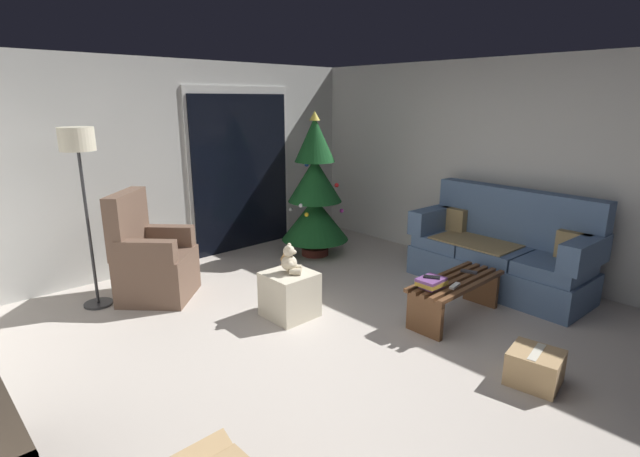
{
  "coord_description": "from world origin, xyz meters",
  "views": [
    {
      "loc": [
        -2.55,
        -2.47,
        2.03
      ],
      "look_at": [
        0.4,
        0.7,
        0.85
      ],
      "focal_mm": 26.66,
      "sensor_mm": 36.0,
      "label": 1
    }
  ],
  "objects_px": {
    "coffee_table": "(455,292)",
    "armchair": "(152,261)",
    "couch": "(501,252)",
    "cell_phone": "(432,277)",
    "remote_graphite": "(469,272)",
    "ottoman": "(290,294)",
    "floor_lamp": "(79,157)",
    "teddy_bear_honey_by_tree": "(286,267)",
    "remote_white": "(455,286)",
    "christmas_tree": "(315,193)",
    "teddy_bear_cream": "(290,261)",
    "book_stack": "(431,283)",
    "cardboard_box_taped_mid_floor": "(535,367)"
  },
  "relations": [
    {
      "from": "teddy_bear_honey_by_tree",
      "to": "cardboard_box_taped_mid_floor",
      "type": "relative_size",
      "value": 0.71
    },
    {
      "from": "floor_lamp",
      "to": "teddy_bear_cream",
      "type": "height_order",
      "value": "floor_lamp"
    },
    {
      "from": "remote_graphite",
      "to": "cardboard_box_taped_mid_floor",
      "type": "relative_size",
      "value": 0.39
    },
    {
      "from": "couch",
      "to": "armchair",
      "type": "relative_size",
      "value": 1.75
    },
    {
      "from": "remote_graphite",
      "to": "teddy_bear_cream",
      "type": "height_order",
      "value": "teddy_bear_cream"
    },
    {
      "from": "coffee_table",
      "to": "remote_white",
      "type": "distance_m",
      "value": 0.25
    },
    {
      "from": "armchair",
      "to": "teddy_bear_honey_by_tree",
      "type": "height_order",
      "value": "armchair"
    },
    {
      "from": "cell_phone",
      "to": "armchair",
      "type": "distance_m",
      "value": 2.85
    },
    {
      "from": "couch",
      "to": "remote_white",
      "type": "relative_size",
      "value": 12.65
    },
    {
      "from": "christmas_tree",
      "to": "ottoman",
      "type": "distance_m",
      "value": 1.99
    },
    {
      "from": "cell_phone",
      "to": "couch",
      "type": "bearing_deg",
      "value": -26.54
    },
    {
      "from": "christmas_tree",
      "to": "book_stack",
      "type": "bearing_deg",
      "value": -106.41
    },
    {
      "from": "couch",
      "to": "cell_phone",
      "type": "relative_size",
      "value": 13.7
    },
    {
      "from": "cell_phone",
      "to": "teddy_bear_honey_by_tree",
      "type": "relative_size",
      "value": 0.5
    },
    {
      "from": "cell_phone",
      "to": "teddy_bear_cream",
      "type": "distance_m",
      "value": 1.31
    },
    {
      "from": "coffee_table",
      "to": "teddy_bear_honey_by_tree",
      "type": "height_order",
      "value": "coffee_table"
    },
    {
      "from": "remote_graphite",
      "to": "christmas_tree",
      "type": "height_order",
      "value": "christmas_tree"
    },
    {
      "from": "coffee_table",
      "to": "floor_lamp",
      "type": "relative_size",
      "value": 0.62
    },
    {
      "from": "remote_white",
      "to": "christmas_tree",
      "type": "xyz_separation_m",
      "value": [
        0.5,
        2.42,
        0.43
      ]
    },
    {
      "from": "book_stack",
      "to": "floor_lamp",
      "type": "height_order",
      "value": "floor_lamp"
    },
    {
      "from": "remote_white",
      "to": "book_stack",
      "type": "bearing_deg",
      "value": -136.08
    },
    {
      "from": "coffee_table",
      "to": "book_stack",
      "type": "distance_m",
      "value": 0.4
    },
    {
      "from": "remote_graphite",
      "to": "book_stack",
      "type": "bearing_deg",
      "value": -21.01
    },
    {
      "from": "cell_phone",
      "to": "cardboard_box_taped_mid_floor",
      "type": "xyz_separation_m",
      "value": [
        -0.18,
        -1.04,
        -0.37
      ]
    },
    {
      "from": "couch",
      "to": "cardboard_box_taped_mid_floor",
      "type": "xyz_separation_m",
      "value": [
        -1.6,
        -1.1,
        -0.27
      ]
    },
    {
      "from": "remote_white",
      "to": "teddy_bear_honey_by_tree",
      "type": "xyz_separation_m",
      "value": [
        -0.31,
        2.04,
        -0.29
      ]
    },
    {
      "from": "book_stack",
      "to": "remote_white",
      "type": "bearing_deg",
      "value": -37.28
    },
    {
      "from": "couch",
      "to": "ottoman",
      "type": "height_order",
      "value": "couch"
    },
    {
      "from": "remote_white",
      "to": "teddy_bear_honey_by_tree",
      "type": "distance_m",
      "value": 2.08
    },
    {
      "from": "remote_graphite",
      "to": "armchair",
      "type": "xyz_separation_m",
      "value": [
        -2.13,
        2.42,
        -0.0
      ]
    },
    {
      "from": "couch",
      "to": "teddy_bear_honey_by_tree",
      "type": "bearing_deg",
      "value": 130.34
    },
    {
      "from": "couch",
      "to": "coffee_table",
      "type": "xyz_separation_m",
      "value": [
        -1.08,
        -0.1,
        -0.14
      ]
    },
    {
      "from": "teddy_bear_honey_by_tree",
      "to": "remote_graphite",
      "type": "bearing_deg",
      "value": -69.33
    },
    {
      "from": "couch",
      "to": "remote_graphite",
      "type": "xyz_separation_m",
      "value": [
        -0.84,
        -0.09,
        0.01
      ]
    },
    {
      "from": "remote_graphite",
      "to": "ottoman",
      "type": "relative_size",
      "value": 0.35
    },
    {
      "from": "armchair",
      "to": "teddy_bear_honey_by_tree",
      "type": "xyz_separation_m",
      "value": [
        1.4,
        -0.49,
        -0.28
      ]
    },
    {
      "from": "remote_graphite",
      "to": "cell_phone",
      "type": "bearing_deg",
      "value": -21.5
    },
    {
      "from": "book_stack",
      "to": "cardboard_box_taped_mid_floor",
      "type": "xyz_separation_m",
      "value": [
        -0.17,
        -1.04,
        -0.32
      ]
    },
    {
      "from": "remote_white",
      "to": "couch",
      "type": "bearing_deg",
      "value": 89.97
    },
    {
      "from": "book_stack",
      "to": "floor_lamp",
      "type": "bearing_deg",
      "value": 128.23
    },
    {
      "from": "coffee_table",
      "to": "book_stack",
      "type": "bearing_deg",
      "value": 173.5
    },
    {
      "from": "cell_phone",
      "to": "christmas_tree",
      "type": "relative_size",
      "value": 0.08
    },
    {
      "from": "ottoman",
      "to": "teddy_bear_cream",
      "type": "distance_m",
      "value": 0.34
    },
    {
      "from": "christmas_tree",
      "to": "armchair",
      "type": "height_order",
      "value": "christmas_tree"
    },
    {
      "from": "christmas_tree",
      "to": "teddy_bear_cream",
      "type": "bearing_deg",
      "value": -139.45
    },
    {
      "from": "coffee_table",
      "to": "armchair",
      "type": "bearing_deg",
      "value": 127.81
    },
    {
      "from": "couch",
      "to": "teddy_bear_honey_by_tree",
      "type": "height_order",
      "value": "couch"
    },
    {
      "from": "couch",
      "to": "remote_white",
      "type": "height_order",
      "value": "couch"
    },
    {
      "from": "cell_phone",
      "to": "ottoman",
      "type": "height_order",
      "value": "cell_phone"
    },
    {
      "from": "remote_white",
      "to": "christmas_tree",
      "type": "distance_m",
      "value": 2.51
    }
  ]
}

